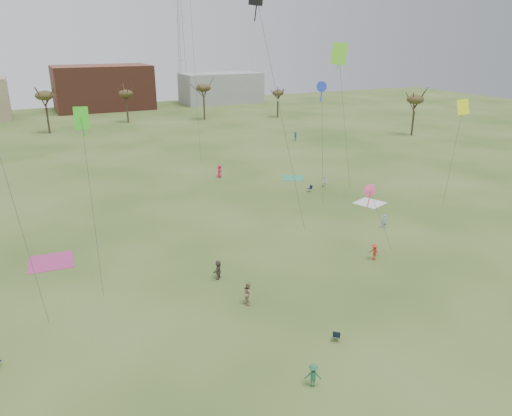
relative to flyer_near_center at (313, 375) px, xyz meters
name	(u,v)px	position (x,y,z in m)	size (l,w,h in m)	color
ground	(332,334)	(4.04, 3.89, -0.75)	(260.00, 260.00, 0.00)	#2E4916
flyer_near_center	(313,375)	(0.00, 0.00, 0.00)	(0.97, 0.56, 1.50)	#226741
spectator_fore_b	(249,293)	(0.58, 10.13, 0.17)	(0.89, 0.69, 1.83)	#9F8165
spectator_fore_c	(218,270)	(0.01, 15.00, 0.09)	(1.55, 0.49, 1.67)	brown
flyer_mid_b	(374,252)	(14.37, 12.05, 0.04)	(1.02, 0.59, 1.58)	red
flyer_mid_c	(384,221)	(20.45, 17.82, 0.01)	(0.56, 0.36, 1.52)	#83A5DB
spectator_mid_e	(325,182)	(23.11, 33.27, 0.01)	(0.74, 0.58, 1.52)	white
flyer_far_b	(219,171)	(11.88, 44.10, 0.18)	(0.91, 0.59, 1.86)	#C8224F
flyer_far_c	(295,136)	(35.35, 61.93, 0.13)	(1.13, 0.65, 1.75)	#1F458E
blanket_cream	(370,203)	(24.33, 25.04, -0.75)	(3.19, 3.19, 0.03)	white
blanket_plum	(51,262)	(-12.66, 24.74, -0.75)	(3.90, 3.90, 0.03)	#B43774
blanket_olive	(292,178)	(21.38, 39.04, -0.75)	(3.03, 3.03, 0.03)	#35936B
camp_chair_center	(336,337)	(3.88, 3.10, -0.49)	(0.74, 0.74, 0.87)	#131B34
camp_chair_right	(310,190)	(20.13, 32.31, -0.49)	(0.59, 0.55, 0.87)	#141539
kites_aloft	(225,17)	(8.08, 31.64, 20.78)	(64.52, 44.26, 26.99)	#E5F119
tree_line	(97,102)	(1.20, 83.01, 6.34)	(117.44, 49.32, 8.91)	#3A2B1E
building_brick	(103,87)	(9.04, 123.89, 5.25)	(26.00, 16.00, 12.00)	brown
building_grey	(221,88)	(44.04, 121.89, 3.75)	(24.00, 12.00, 9.00)	gray
radio_tower	(180,38)	(34.04, 128.89, 18.46)	(1.51, 1.72, 41.00)	#9EA3A8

